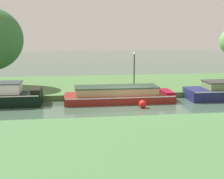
{
  "coord_description": "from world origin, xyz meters",
  "views": [
    {
      "loc": [
        -3.75,
        -20.06,
        4.94
      ],
      "look_at": [
        -0.94,
        1.2,
        0.9
      ],
      "focal_mm": 49.71,
      "sensor_mm": 36.0,
      "label": 1
    }
  ],
  "objects_px": {
    "mooring_post_near": "(79,89)",
    "channel_buoy": "(143,104)",
    "maroon_barge": "(119,95)",
    "navy_cruiser": "(221,91)",
    "lamp_post": "(134,66)"
  },
  "relations": [
    {
      "from": "mooring_post_near",
      "to": "channel_buoy",
      "type": "bearing_deg",
      "value": -41.15
    },
    {
      "from": "maroon_barge",
      "to": "navy_cruiser",
      "type": "bearing_deg",
      "value": 0.0
    },
    {
      "from": "maroon_barge",
      "to": "channel_buoy",
      "type": "bearing_deg",
      "value": -57.12
    },
    {
      "from": "lamp_post",
      "to": "channel_buoy",
      "type": "bearing_deg",
      "value": -94.95
    },
    {
      "from": "mooring_post_near",
      "to": "channel_buoy",
      "type": "relative_size",
      "value": 1.14
    },
    {
      "from": "mooring_post_near",
      "to": "channel_buoy",
      "type": "height_order",
      "value": "mooring_post_near"
    },
    {
      "from": "channel_buoy",
      "to": "lamp_post",
      "type": "bearing_deg",
      "value": 85.05
    },
    {
      "from": "maroon_barge",
      "to": "mooring_post_near",
      "type": "relative_size",
      "value": 13.08
    },
    {
      "from": "lamp_post",
      "to": "maroon_barge",
      "type": "bearing_deg",
      "value": -119.98
    },
    {
      "from": "lamp_post",
      "to": "navy_cruiser",
      "type": "bearing_deg",
      "value": -26.31
    },
    {
      "from": "mooring_post_near",
      "to": "maroon_barge",
      "type": "bearing_deg",
      "value": -29.36
    },
    {
      "from": "maroon_barge",
      "to": "channel_buoy",
      "type": "distance_m",
      "value": 2.37
    },
    {
      "from": "mooring_post_near",
      "to": "navy_cruiser",
      "type": "bearing_deg",
      "value": -8.46
    },
    {
      "from": "lamp_post",
      "to": "channel_buoy",
      "type": "xyz_separation_m",
      "value": [
        -0.43,
        -4.94,
        -1.98
      ]
    },
    {
      "from": "lamp_post",
      "to": "mooring_post_near",
      "type": "distance_m",
      "value": 4.93
    }
  ]
}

